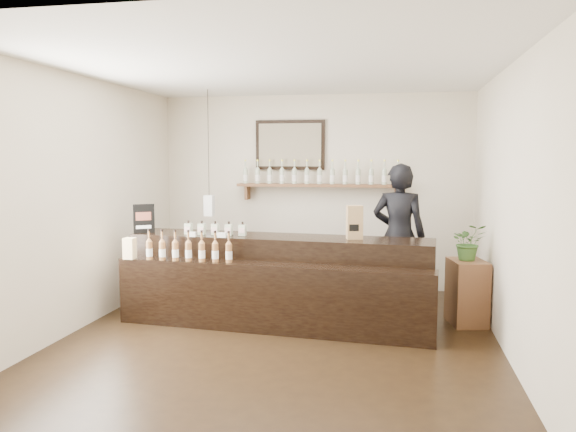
# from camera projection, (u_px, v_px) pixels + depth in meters

# --- Properties ---
(ground) EXTENTS (5.00, 5.00, 0.00)m
(ground) POSITION_uv_depth(u_px,v_px,m) (279.00, 338.00, 5.91)
(ground) COLOR black
(ground) RESTS_ON ground
(room_shell) EXTENTS (5.00, 5.00, 5.00)m
(room_shell) POSITION_uv_depth(u_px,v_px,m) (279.00, 177.00, 5.74)
(room_shell) COLOR beige
(room_shell) RESTS_ON ground
(back_wall_decor) EXTENTS (2.66, 0.96, 1.69)m
(back_wall_decor) POSITION_uv_depth(u_px,v_px,m) (303.00, 168.00, 8.08)
(back_wall_decor) COLOR #56351D
(back_wall_decor) RESTS_ON ground
(counter) EXTENTS (3.57, 1.21, 1.15)m
(counter) POSITION_uv_depth(u_px,v_px,m) (276.00, 283.00, 6.45)
(counter) COLOR black
(counter) RESTS_ON ground
(promo_sign) EXTENTS (0.22, 0.15, 0.35)m
(promo_sign) POSITION_uv_depth(u_px,v_px,m) (144.00, 219.00, 6.77)
(promo_sign) COLOR black
(promo_sign) RESTS_ON counter
(paper_bag) EXTENTS (0.20, 0.17, 0.38)m
(paper_bag) POSITION_uv_depth(u_px,v_px,m) (355.00, 222.00, 6.28)
(paper_bag) COLOR #A0804D
(paper_bag) RESTS_ON counter
(tape_dispenser) EXTENTS (0.15, 0.07, 0.12)m
(tape_dispenser) POSITION_uv_depth(u_px,v_px,m) (354.00, 235.00, 6.32)
(tape_dispenser) COLOR blue
(tape_dispenser) RESTS_ON counter
(side_cabinet) EXTENTS (0.46, 0.57, 0.74)m
(side_cabinet) POSITION_uv_depth(u_px,v_px,m) (467.00, 292.00, 6.40)
(side_cabinet) COLOR #56351D
(side_cabinet) RESTS_ON ground
(potted_plant) EXTENTS (0.42, 0.37, 0.42)m
(potted_plant) POSITION_uv_depth(u_px,v_px,m) (469.00, 242.00, 6.34)
(potted_plant) COLOR #376026
(potted_plant) RESTS_ON side_cabinet
(shopkeeper) EXTENTS (0.81, 0.59, 2.07)m
(shopkeeper) POSITION_uv_depth(u_px,v_px,m) (399.00, 226.00, 7.09)
(shopkeeper) COLOR black
(shopkeeper) RESTS_ON ground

